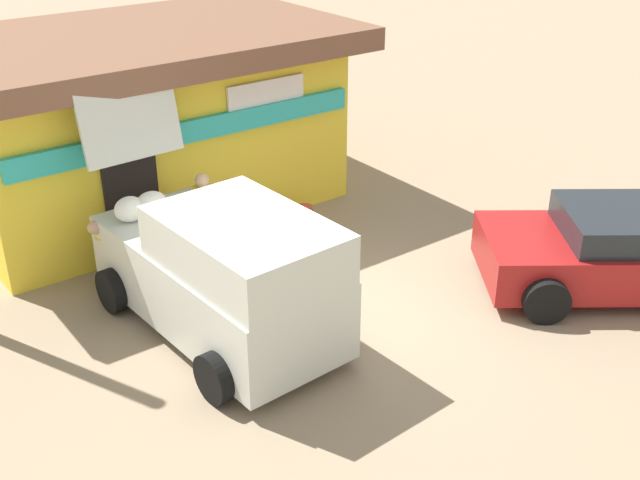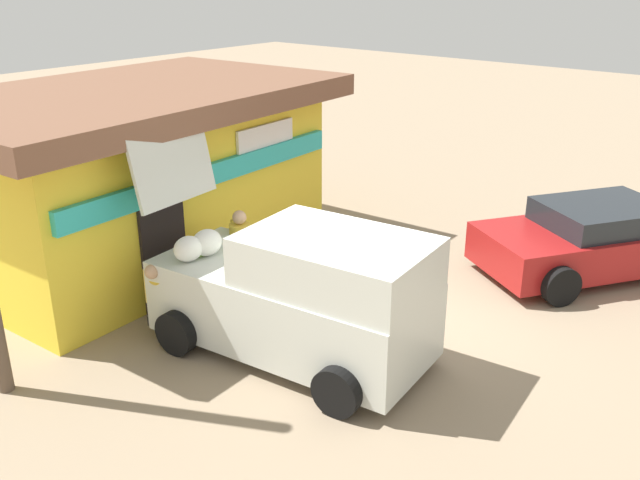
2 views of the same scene
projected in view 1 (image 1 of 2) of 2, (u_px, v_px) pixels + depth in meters
The scene contains 8 objects.
ground_plane at pixel (318, 316), 11.39m from camera, with size 60.00×60.00×0.00m, color gray.
storefront_bar at pixel (144, 118), 14.18m from camera, with size 7.59×5.08×3.23m.
delivery_van at pixel (222, 271), 10.61m from camera, with size 2.45×4.41×3.08m.
parked_sedan at pixel (630, 250), 11.90m from camera, with size 4.71×3.93×1.28m.
vendor_standing at pixel (205, 215), 12.24m from camera, with size 0.43×0.55×1.64m.
customer_bending at pixel (120, 244), 11.73m from camera, with size 0.76×0.57×1.26m.
unloaded_banana_pile at pixel (119, 239), 13.13m from camera, with size 0.91×0.84×0.48m.
paint_bucket at pixel (304, 217), 13.97m from camera, with size 0.31×0.31×0.39m, color #BF3F33.
Camera 1 is at (-5.27, -8.11, 6.12)m, focal length 44.37 mm.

